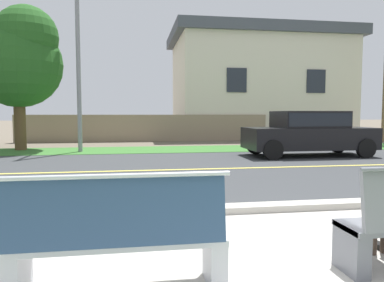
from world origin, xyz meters
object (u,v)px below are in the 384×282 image
object	(u,v)px
car_black_near	(309,131)
streetlamp	(78,36)
bench_left	(119,240)
shade_tree_left	(20,58)

from	to	relation	value
car_black_near	streetlamp	world-z (taller)	streetlamp
bench_left	car_black_near	world-z (taller)	car_black_near
streetlamp	shade_tree_left	distance (m)	2.59
bench_left	car_black_near	size ratio (longest dim) A/B	0.40
bench_left	streetlamp	xyz separation A→B (m)	(-1.94, 11.49, 3.93)
car_black_near	shade_tree_left	bearing A→B (deg)	160.91
car_black_near	streetlamp	xyz separation A→B (m)	(-7.94, 2.73, 3.53)
streetlamp	shade_tree_left	xyz separation A→B (m)	(-2.34, 0.82, -0.75)
streetlamp	car_black_near	bearing A→B (deg)	-19.01
bench_left	shade_tree_left	xyz separation A→B (m)	(-4.28, 12.31, 3.18)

